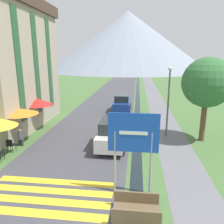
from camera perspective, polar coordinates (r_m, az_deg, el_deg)
ground_plane at (r=25.15m, az=3.94°, el=1.26°), size 160.00×160.00×0.00m
road at (r=35.13m, az=0.66°, el=5.00°), size 6.40×60.00×0.01m
footpath at (r=35.03m, az=10.67°, el=4.73°), size 2.20×60.00×0.01m
drainage_channel at (r=34.94m, az=6.73°, el=4.85°), size 0.60×60.00×0.00m
crosswalk_marking at (r=10.10m, az=-16.64°, el=-20.19°), size 5.44×2.54×0.01m
mountain_distant at (r=95.08m, az=4.03°, el=17.94°), size 65.67×65.67×23.75m
hotel_building at (r=19.56m, az=-26.51°, el=12.25°), size 5.81×9.84×10.03m
road_sign at (r=8.85m, az=5.56°, el=-7.40°), size 2.05×0.11×3.50m
footbridge at (r=8.67m, az=6.31°, el=-24.30°), size 1.70×1.10×0.65m
parked_car_near at (r=13.98m, az=0.03°, el=-5.47°), size 1.74×4.06×1.82m
parked_car_far at (r=23.04m, az=2.66°, el=2.40°), size 1.76×4.09×1.82m
cafe_chair_middle at (r=16.31m, az=-23.71°, el=-5.27°), size 0.40×0.40×0.85m
cafe_chair_near_left at (r=14.58m, az=-25.02°, el=-7.67°), size 0.40×0.40×0.85m
cafe_chair_far_right at (r=17.45m, az=-21.28°, el=-3.80°), size 0.40×0.40×0.85m
cafe_umbrella_middle_orange at (r=15.66m, az=-22.89°, el=0.16°), size 2.35×2.35×2.31m
cafe_umbrella_rear_red at (r=18.04m, az=-18.84°, el=2.53°), size 2.32×2.32×2.46m
person_seated_far at (r=15.31m, az=-22.87°, el=-5.84°), size 0.32×0.32×1.20m
streetlamp at (r=15.80m, az=14.55°, el=4.09°), size 0.28×0.28×4.98m
tree_by_path at (r=15.56m, az=23.60°, el=6.99°), size 3.26×3.26×5.63m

